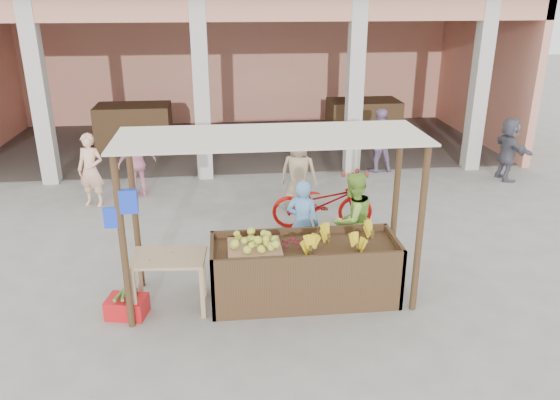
{
  "coord_description": "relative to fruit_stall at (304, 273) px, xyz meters",
  "views": [
    {
      "loc": [
        -0.57,
        -6.72,
        4.11
      ],
      "look_at": [
        0.29,
        1.2,
        1.06
      ],
      "focal_mm": 35.0,
      "sensor_mm": 36.0,
      "label": 1
    }
  ],
  "objects": [
    {
      "name": "motorcycle",
      "position": [
        0.7,
        2.45,
        0.1
      ],
      "size": [
        0.85,
        1.98,
        1.01
      ],
      "primitive_type": "imported",
      "rotation": [
        0.0,
        0.0,
        1.48
      ],
      "color": "#9D0A06",
      "rests_on": "ground"
    },
    {
      "name": "berry_heap",
      "position": [
        -0.16,
        0.03,
        0.48
      ],
      "size": [
        0.48,
        0.39,
        0.15
      ],
      "primitive_type": "ellipsoid",
      "color": "maroon",
      "rests_on": "fruit_stall"
    },
    {
      "name": "stall_awning",
      "position": [
        -0.51,
        0.06,
        1.58
      ],
      "size": [
        4.09,
        1.35,
        2.39
      ],
      "color": "#4B301E",
      "rests_on": "ground"
    },
    {
      "name": "papaya_pile",
      "position": [
        -1.86,
        -0.07,
        0.49
      ],
      "size": [
        0.65,
        0.37,
        0.19
      ],
      "primitive_type": null,
      "color": "#51852B",
      "rests_on": "side_table"
    },
    {
      "name": "produce_sacks",
      "position": [
        2.01,
        5.27,
        -0.11
      ],
      "size": [
        0.96,
        0.72,
        0.58
      ],
      "color": "maroon",
      "rests_on": "ground"
    },
    {
      "name": "shopper_c",
      "position": [
        0.4,
        3.41,
        0.44
      ],
      "size": [
        0.94,
        0.77,
        1.67
      ],
      "primitive_type": "imported",
      "rotation": [
        0.0,
        0.0,
        2.78
      ],
      "color": "tan",
      "rests_on": "ground"
    },
    {
      "name": "plantain_bundle",
      "position": [
        -2.44,
        -0.19,
        -0.09
      ],
      "size": [
        0.38,
        0.27,
        0.08
      ],
      "primitive_type": null,
      "color": "#517E2E",
      "rests_on": "red_crate"
    },
    {
      "name": "market_building",
      "position": [
        -0.45,
        8.93,
        2.3
      ],
      "size": [
        14.4,
        6.4,
        4.2
      ],
      "color": "tan",
      "rests_on": "ground"
    },
    {
      "name": "shopper_f",
      "position": [
        2.65,
        5.68,
        0.44
      ],
      "size": [
        0.85,
        0.52,
        1.68
      ],
      "primitive_type": "imported",
      "rotation": [
        0.0,
        0.0,
        3.2
      ],
      "color": "#9378A0",
      "rests_on": "ground"
    },
    {
      "name": "red_crate",
      "position": [
        -2.44,
        -0.19,
        -0.27
      ],
      "size": [
        0.58,
        0.47,
        0.27
      ],
      "primitive_type": "cube",
      "rotation": [
        0.0,
        0.0,
        -0.22
      ],
      "color": "red",
      "rests_on": "ground"
    },
    {
      "name": "shopper_e",
      "position": [
        -3.73,
        4.08,
        0.38
      ],
      "size": [
        0.68,
        0.59,
        1.56
      ],
      "primitive_type": "imported",
      "rotation": [
        0.0,
        0.0,
        -0.29
      ],
      "color": "#F5B993",
      "rests_on": "ground"
    },
    {
      "name": "melon_tray",
      "position": [
        -0.7,
        -0.0,
        0.49
      ],
      "size": [
        0.73,
        0.63,
        0.2
      ],
      "color": "#A77956",
      "rests_on": "fruit_stall"
    },
    {
      "name": "ground",
      "position": [
        -0.5,
        0.0,
        -0.4
      ],
      "size": [
        60.0,
        60.0,
        0.0
      ],
      "primitive_type": "plane",
      "color": "slate",
      "rests_on": "ground"
    },
    {
      "name": "vendor_blue",
      "position": [
        0.12,
        1.01,
        0.36
      ],
      "size": [
        0.69,
        0.62,
        1.53
      ],
      "primitive_type": "imported",
      "rotation": [
        0.0,
        0.0,
        2.73
      ],
      "color": "#64A1E1",
      "rests_on": "ground"
    },
    {
      "name": "fruit_stall",
      "position": [
        0.0,
        0.0,
        0.0
      ],
      "size": [
        2.6,
        0.95,
        0.8
      ],
      "primitive_type": "cube",
      "color": "#4B301E",
      "rests_on": "ground"
    },
    {
      "name": "shopper_b",
      "position": [
        -2.88,
        4.49,
        0.38
      ],
      "size": [
        1.04,
        0.9,
        1.57
      ],
      "primitive_type": "imported",
      "rotation": [
        0.0,
        0.0,
        3.69
      ],
      "color": "pink",
      "rests_on": "ground"
    },
    {
      "name": "vendor_green",
      "position": [
        0.89,
        0.94,
        0.41
      ],
      "size": [
        0.9,
        0.78,
        1.62
      ],
      "primitive_type": "imported",
      "rotation": [
        0.0,
        0.0,
        3.67
      ],
      "color": "#94CD45",
      "rests_on": "ground"
    },
    {
      "name": "shopper_d",
      "position": [
        5.44,
        4.72,
        0.37
      ],
      "size": [
        0.62,
        1.44,
        1.54
      ],
      "primitive_type": "imported",
      "rotation": [
        0.0,
        0.0,
        1.6
      ],
      "color": "#545360",
      "rests_on": "ground"
    },
    {
      "name": "banana_heap",
      "position": [
        0.5,
        0.01,
        0.5
      ],
      "size": [
        1.11,
        0.6,
        0.2
      ],
      "primitive_type": null,
      "color": "yellow",
      "rests_on": "fruit_stall"
    },
    {
      "name": "side_table",
      "position": [
        -1.86,
        -0.07,
        0.26
      ],
      "size": [
        1.03,
        0.73,
        0.8
      ],
      "rotation": [
        0.0,
        0.0,
        -0.07
      ],
      "color": "tan",
      "rests_on": "ground"
    }
  ]
}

